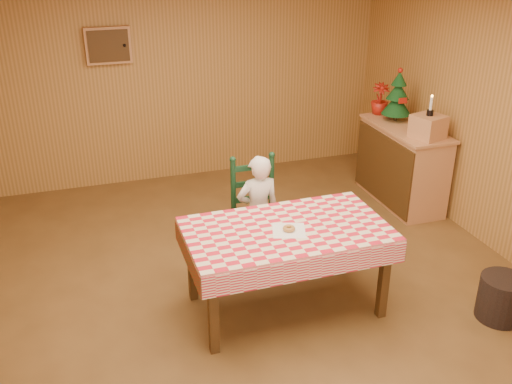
% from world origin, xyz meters
% --- Properties ---
extents(ground, '(6.00, 6.00, 0.00)m').
position_xyz_m(ground, '(0.00, 0.00, 0.00)').
color(ground, brown).
rests_on(ground, ground).
extents(cabin_walls, '(5.10, 6.05, 2.65)m').
position_xyz_m(cabin_walls, '(-0.00, 0.53, 1.83)').
color(cabin_walls, '#B27F40').
rests_on(cabin_walls, ground).
extents(dining_table, '(1.66, 0.96, 0.77)m').
position_xyz_m(dining_table, '(0.14, -0.16, 0.69)').
color(dining_table, '#482D13').
rests_on(dining_table, ground).
extents(ladder_chair, '(0.44, 0.40, 1.08)m').
position_xyz_m(ladder_chair, '(0.14, 0.62, 0.50)').
color(ladder_chair, black).
rests_on(ladder_chair, ground).
extents(seated_child, '(0.41, 0.27, 1.12)m').
position_xyz_m(seated_child, '(0.14, 0.57, 0.56)').
color(seated_child, silver).
rests_on(seated_child, ground).
extents(napkin, '(0.33, 0.33, 0.00)m').
position_xyz_m(napkin, '(0.14, -0.21, 0.77)').
color(napkin, white).
rests_on(napkin, dining_table).
extents(donut, '(0.11, 0.11, 0.03)m').
position_xyz_m(donut, '(0.14, -0.21, 0.79)').
color(donut, '#B37E40').
rests_on(donut, napkin).
extents(shelf_unit, '(0.54, 1.24, 0.93)m').
position_xyz_m(shelf_unit, '(2.18, 1.39, 0.47)').
color(shelf_unit, tan).
rests_on(shelf_unit, ground).
extents(crate, '(0.38, 0.38, 0.25)m').
position_xyz_m(crate, '(2.19, 0.99, 1.06)').
color(crate, tan).
rests_on(crate, shelf_unit).
extents(christmas_tree, '(0.34, 0.34, 0.62)m').
position_xyz_m(christmas_tree, '(2.19, 1.64, 1.21)').
color(christmas_tree, '#482D13').
rests_on(christmas_tree, shelf_unit).
extents(flower_arrangement, '(0.25, 0.25, 0.37)m').
position_xyz_m(flower_arrangement, '(2.14, 1.94, 1.12)').
color(flower_arrangement, '#A11A0E').
rests_on(flower_arrangement, shelf_unit).
extents(candle_set, '(0.07, 0.07, 0.22)m').
position_xyz_m(candle_set, '(2.19, 0.99, 1.24)').
color(candle_set, black).
rests_on(candle_set, crate).
extents(storage_bin, '(0.48, 0.48, 0.38)m').
position_xyz_m(storage_bin, '(1.79, -0.86, 0.19)').
color(storage_bin, black).
rests_on(storage_bin, ground).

